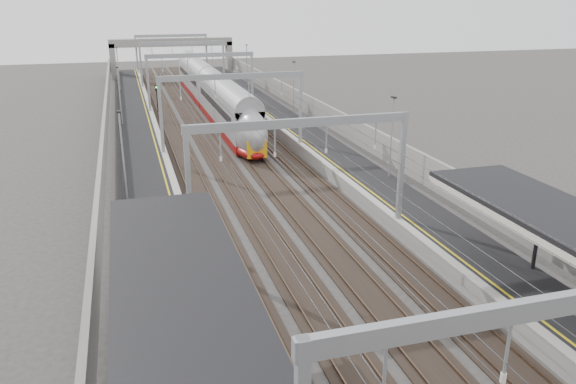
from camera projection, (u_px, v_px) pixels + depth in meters
platform_left at (143, 151)px, 51.70m from camera, size 4.00×120.00×1.00m
platform_right at (307, 139)px, 55.95m from camera, size 4.00×120.00×1.00m
tracks at (228, 149)px, 53.97m from camera, size 11.40×140.00×0.20m
overhead_line at (215, 76)px, 57.97m from camera, size 13.00×140.00×6.60m
overbridge at (172, 47)px, 102.12m from camera, size 22.00×2.20×6.90m
wall_left at (105, 141)px, 50.49m from camera, size 0.30×120.00×3.20m
wall_right at (338, 126)px, 56.44m from camera, size 0.30×120.00×3.20m
train at (213, 97)px, 70.04m from camera, size 2.81×51.15×4.43m
signal_green at (157, 94)px, 70.46m from camera, size 0.32×0.32×3.48m
signal_red_near at (215, 84)px, 78.67m from camera, size 0.32×0.32×3.48m
signal_red_far at (227, 81)px, 81.32m from camera, size 0.32×0.32×3.48m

